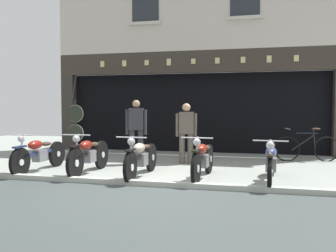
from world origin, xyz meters
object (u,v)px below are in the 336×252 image
object	(u,v)px
motorcycle_center_left	(89,154)
leaning_bicycle	(307,148)
motorcycle_center	(141,157)
motorcycle_left	(39,153)
salesman_left	(136,129)
motorcycle_right	(271,162)
shopkeeper_center	(186,130)
tyre_sign_pole	(75,124)
motorcycle_center_right	(203,158)
advert_board_near	(235,97)

from	to	relation	value
motorcycle_center_left	leaning_bicycle	distance (m)	5.90
motorcycle_center	motorcycle_center_left	bearing A→B (deg)	-3.40
motorcycle_center_left	motorcycle_center	size ratio (longest dim) A/B	0.98
motorcycle_left	motorcycle_center_left	size ratio (longest dim) A/B	1.02
motorcycle_center	salesman_left	distance (m)	1.84
motorcycle_left	motorcycle_right	xyz separation A→B (m)	(5.16, -0.02, -0.01)
shopkeeper_center	leaning_bicycle	bearing A→B (deg)	-171.45
motorcycle_center_left	tyre_sign_pole	size ratio (longest dim) A/B	1.17
motorcycle_right	motorcycle_center	bearing A→B (deg)	5.88
motorcycle_center_right	motorcycle_center_left	bearing A→B (deg)	4.13
shopkeeper_center	motorcycle_right	bearing A→B (deg)	125.03
motorcycle_center	advert_board_near	world-z (taller)	advert_board_near
motorcycle_center_left	shopkeeper_center	size ratio (longest dim) A/B	1.26
motorcycle_center_right	tyre_sign_pole	distance (m)	4.92
motorcycle_left	motorcycle_right	world-z (taller)	motorcycle_left
motorcycle_center	leaning_bicycle	distance (m)	4.93
motorcycle_center_right	shopkeeper_center	xyz separation A→B (m)	(-0.70, 1.90, 0.45)
motorcycle_center_right	leaning_bicycle	world-z (taller)	same
motorcycle_left	advert_board_near	distance (m)	6.30
salesman_left	leaning_bicycle	distance (m)	4.72
motorcycle_center_left	tyre_sign_pole	xyz separation A→B (m)	(-1.65, 2.51, 0.54)
motorcycle_center	tyre_sign_pole	distance (m)	3.94
tyre_sign_pole	advert_board_near	world-z (taller)	advert_board_near
motorcycle_left	motorcycle_right	size ratio (longest dim) A/B	1.01
motorcycle_left	motorcycle_center	world-z (taller)	motorcycle_center
motorcycle_left	shopkeeper_center	distance (m)	3.68
motorcycle_center_left	advert_board_near	xyz separation A→B (m)	(2.99, 4.44, 1.37)
advert_board_near	motorcycle_right	bearing A→B (deg)	-78.37
motorcycle_right	leaning_bicycle	xyz separation A→B (m)	(1.12, 3.10, -0.04)
tyre_sign_pole	motorcycle_right	bearing A→B (deg)	-24.55
advert_board_near	shopkeeper_center	bearing A→B (deg)	-114.15
tyre_sign_pole	leaning_bicycle	size ratio (longest dim) A/B	0.98
motorcycle_right	advert_board_near	distance (m)	4.78
tyre_sign_pole	shopkeeper_center	bearing A→B (deg)	-9.60
motorcycle_left	advert_board_near	xyz separation A→B (m)	(4.23, 4.45, 1.39)
motorcycle_center_right	advert_board_near	xyz separation A→B (m)	(0.44, 4.43, 1.38)
motorcycle_left	leaning_bicycle	size ratio (longest dim) A/B	1.17
motorcycle_left	motorcycle_center_right	bearing A→B (deg)	-178.45
salesman_left	tyre_sign_pole	distance (m)	2.44
motorcycle_center	shopkeeper_center	bearing A→B (deg)	-106.11
tyre_sign_pole	advert_board_near	bearing A→B (deg)	22.57
motorcycle_right	leaning_bicycle	distance (m)	3.30
salesman_left	shopkeeper_center	xyz separation A→B (m)	(1.26, 0.35, -0.05)
shopkeeper_center	advert_board_near	world-z (taller)	advert_board_near
motorcycle_center_left	motorcycle_center_right	distance (m)	2.56
motorcycle_right	shopkeeper_center	world-z (taller)	shopkeeper_center
advert_board_near	motorcycle_center	bearing A→B (deg)	-111.00
leaning_bicycle	motorcycle_right	bearing A→B (deg)	150.24
salesman_left	advert_board_near	world-z (taller)	advert_board_near
motorcycle_left	tyre_sign_pole	bearing A→B (deg)	-79.50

